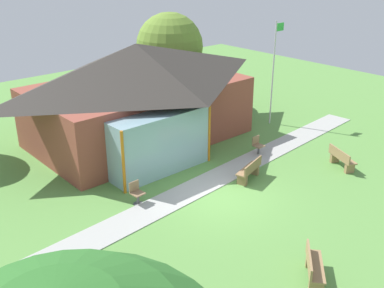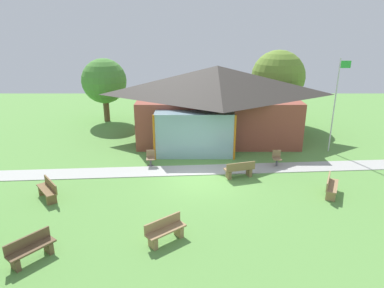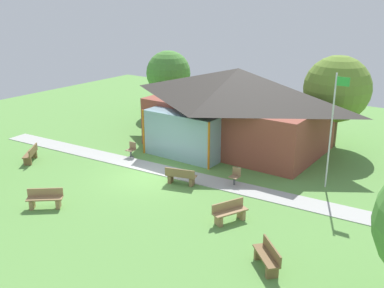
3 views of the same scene
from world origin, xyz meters
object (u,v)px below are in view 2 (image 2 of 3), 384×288
(bench_mid_left, at_px, (46,191))
(patio_chair_west, at_px, (149,159))
(pavilion, at_px, (214,101))
(bench_mid_right, at_px, (329,186))
(tree_behind_pavilion_left, at_px, (102,81))
(bench_front_center, at_px, (164,231))
(bench_rear_near_path, at_px, (238,170))
(tree_behind_pavilion_right, at_px, (276,77))
(flagpole, at_px, (334,102))
(bench_front_left, at_px, (29,250))
(patio_chair_lawn_spare, at_px, (275,159))

(bench_mid_left, relative_size, patio_chair_west, 1.68)
(pavilion, bearing_deg, bench_mid_right, -61.09)
(tree_behind_pavilion_left, bearing_deg, bench_front_center, -70.28)
(pavilion, height_order, tree_behind_pavilion_left, tree_behind_pavilion_left)
(bench_rear_near_path, height_order, tree_behind_pavilion_left, tree_behind_pavilion_left)
(bench_rear_near_path, xyz_separation_m, patio_chair_west, (-4.55, 1.47, 0.01))
(pavilion, xyz_separation_m, bench_front_center, (-2.49, -11.82, -2.04))
(bench_mid_right, relative_size, tree_behind_pavilion_right, 0.28)
(flagpole, xyz_separation_m, bench_mid_left, (-14.43, -5.95, -2.61))
(bench_mid_right, distance_m, tree_behind_pavilion_right, 12.27)
(patio_chair_west, bearing_deg, bench_mid_right, 154.73)
(bench_mid_right, height_order, patio_chair_west, patio_chair_west)
(flagpole, height_order, tree_behind_pavilion_right, same)
(bench_front_center, xyz_separation_m, bench_front_left, (-4.23, -1.04, 0.00))
(flagpole, height_order, bench_front_center, flagpole)
(tree_behind_pavilion_left, bearing_deg, bench_mid_left, -88.22)
(flagpole, relative_size, tree_behind_pavilion_left, 1.14)
(pavilion, relative_size, bench_mid_right, 7.04)
(patio_chair_lawn_spare, bearing_deg, pavilion, -59.13)
(patio_chair_west, xyz_separation_m, tree_behind_pavilion_right, (8.55, 8.55, 3.06))
(tree_behind_pavilion_right, bearing_deg, bench_mid_right, -90.87)
(bench_front_center, bearing_deg, patio_chair_lawn_spare, -168.21)
(bench_front_center, distance_m, bench_front_left, 4.35)
(bench_rear_near_path, height_order, tree_behind_pavilion_right, tree_behind_pavilion_right)
(flagpole, xyz_separation_m, tree_behind_pavilion_left, (-14.83, 6.84, 0.09))
(patio_chair_west, distance_m, tree_behind_pavilion_right, 12.47)
(pavilion, xyz_separation_m, tree_behind_pavilion_right, (4.78, 3.54, 1.03))
(bench_front_center, distance_m, bench_rear_near_path, 6.26)
(tree_behind_pavilion_left, bearing_deg, flagpole, -24.75)
(bench_front_center, xyz_separation_m, bench_rear_near_path, (3.28, 5.34, 0.00))
(pavilion, bearing_deg, tree_behind_pavilion_right, 36.52)
(pavilion, xyz_separation_m, flagpole, (6.64, -2.74, 0.57))
(bench_front_left, bearing_deg, tree_behind_pavilion_left, -136.03)
(flagpole, xyz_separation_m, patio_chair_west, (-10.40, -2.27, -2.60))
(bench_front_center, distance_m, tree_behind_pavilion_right, 17.27)
(bench_mid_right, distance_m, patio_chair_west, 9.00)
(flagpole, relative_size, bench_mid_right, 3.52)
(bench_front_center, relative_size, bench_mid_right, 0.93)
(flagpole, distance_m, patio_chair_lawn_spare, 5.05)
(pavilion, relative_size, patio_chair_lawn_spare, 12.66)
(bench_front_left, height_order, tree_behind_pavilion_right, tree_behind_pavilion_right)
(bench_mid_left, relative_size, tree_behind_pavilion_left, 0.30)
(flagpole, relative_size, patio_chair_west, 6.34)
(flagpole, bearing_deg, patio_chair_west, -167.70)
(pavilion, xyz_separation_m, bench_mid_right, (4.60, -8.33, -2.04))
(bench_mid_right, height_order, patio_chair_lawn_spare, patio_chair_lawn_spare)
(pavilion, xyz_separation_m, patio_chair_west, (-3.76, -5.01, -2.03))
(bench_mid_left, relative_size, patio_chair_lawn_spare, 1.68)
(patio_chair_west, distance_m, tree_behind_pavilion_left, 10.48)
(pavilion, relative_size, bench_rear_near_path, 6.96)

